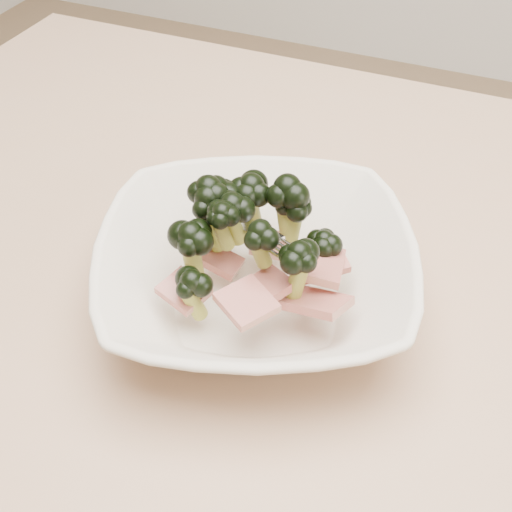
% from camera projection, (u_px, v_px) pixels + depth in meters
% --- Properties ---
extents(dining_table, '(1.20, 0.80, 0.75)m').
position_uv_depth(dining_table, '(352.00, 370.00, 0.67)').
color(dining_table, tan).
rests_on(dining_table, ground).
extents(broccoli_dish, '(0.34, 0.34, 0.10)m').
position_uv_depth(broccoli_dish, '(255.00, 266.00, 0.58)').
color(broccoli_dish, beige).
rests_on(broccoli_dish, dining_table).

